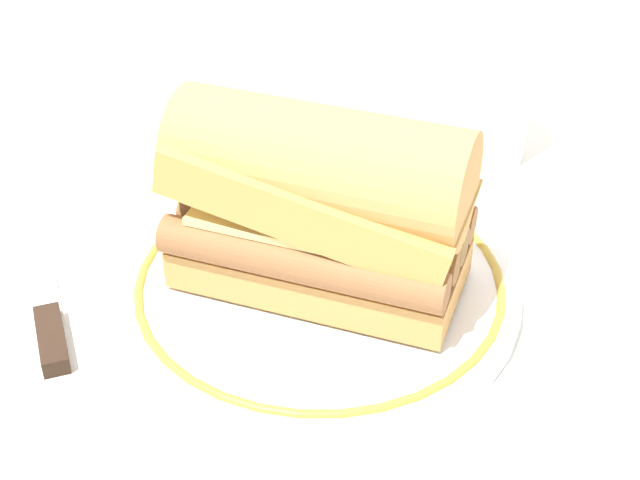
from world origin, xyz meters
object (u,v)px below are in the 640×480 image
object	(u,v)px
drinking_glass	(493,105)
butter_knife	(46,306)
plate	(320,286)
sausage_sandwich	(320,200)

from	to	relation	value
drinking_glass	butter_knife	world-z (taller)	drinking_glass
drinking_glass	butter_knife	size ratio (longest dim) A/B	0.79
plate	drinking_glass	bearing A→B (deg)	69.09
sausage_sandwich	butter_knife	distance (m)	0.19
sausage_sandwich	drinking_glass	world-z (taller)	sausage_sandwich
sausage_sandwich	plate	bearing A→B (deg)	2.73
sausage_sandwich	drinking_glass	distance (m)	0.22
plate	drinking_glass	xyz separation A→B (m)	(0.08, 0.20, 0.04)
sausage_sandwich	butter_knife	bearing A→B (deg)	-155.18
plate	butter_knife	distance (m)	0.18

